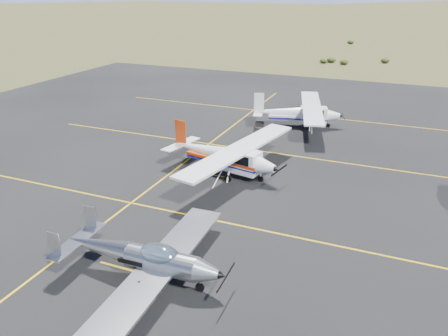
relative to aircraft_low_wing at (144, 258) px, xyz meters
The scene contains 5 objects.
ground 4.11m from the aircraft_low_wing, 68.58° to the left, with size 1600.00×1600.00×0.00m, color #383D1C.
apron 10.85m from the aircraft_low_wing, 82.28° to the left, with size 72.00×72.00×0.02m, color black.
aircraft_low_wing is the anchor object (origin of this frame).
aircraft_cessna 11.99m from the aircraft_low_wing, 96.12° to the left, with size 7.48×11.95×3.02m.
aircraft_plain 24.02m from the aircraft_low_wing, 88.07° to the left, with size 7.42×11.35×2.88m.
Camera 1 is at (7.60, -16.74, 11.71)m, focal length 35.00 mm.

